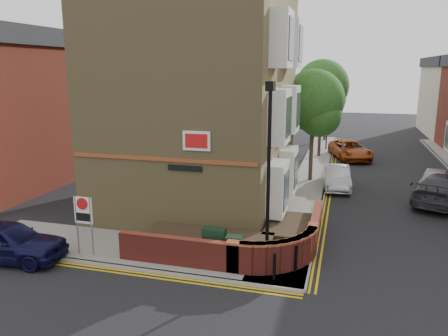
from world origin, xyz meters
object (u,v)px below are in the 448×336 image
at_px(zone_sign, 83,215).
at_px(silver_car_near, 337,177).
at_px(utility_cabinet_large, 214,244).
at_px(lamppost, 268,177).
at_px(navy_hatchback, 6,241).

relative_size(zone_sign, silver_car_near, 0.55).
relative_size(utility_cabinet_large, silver_car_near, 0.30).
distance_m(zone_sign, silver_car_near, 15.09).
bearing_deg(utility_cabinet_large, lamppost, -3.01).
bearing_deg(utility_cabinet_large, navy_hatchback, -166.15).
relative_size(lamppost, zone_sign, 2.86).
bearing_deg(silver_car_near, utility_cabinet_large, -114.29).
bearing_deg(lamppost, navy_hatchback, -169.53).
bearing_deg(utility_cabinet_large, silver_car_near, 71.35).
xyz_separation_m(utility_cabinet_large, zone_sign, (-4.70, -0.80, 0.92)).
bearing_deg(navy_hatchback, utility_cabinet_large, -82.24).
bearing_deg(zone_sign, lamppost, 6.07).
height_order(lamppost, zone_sign, lamppost).
relative_size(lamppost, utility_cabinet_large, 5.25).
relative_size(lamppost, navy_hatchback, 1.46).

